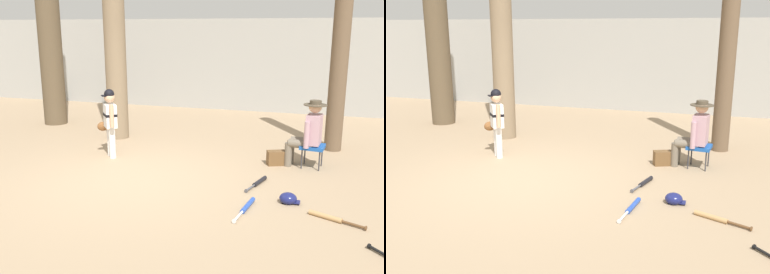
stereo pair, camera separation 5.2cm
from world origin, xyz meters
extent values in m
plane|color=#9E8466|center=(0.00, 0.00, 0.00)|extent=(60.00, 60.00, 0.00)
cube|color=#9E9E99|center=(0.00, 6.73, 1.33)|extent=(18.00, 0.36, 2.66)
cone|color=#7F6B51|center=(-1.50, 2.51, 0.00)|extent=(0.68, 0.68, 0.28)
cylinder|color=brown|center=(3.11, 2.86, 2.10)|extent=(0.34, 0.34, 4.20)
cone|color=brown|center=(3.11, 2.86, 0.00)|extent=(0.47, 0.47, 0.20)
cylinder|color=white|center=(-0.88, 1.02, 0.29)|extent=(0.12, 0.12, 0.58)
cylinder|color=white|center=(-0.99, 1.16, 0.29)|extent=(0.12, 0.12, 0.58)
cube|color=white|center=(-0.93, 1.09, 0.80)|extent=(0.35, 0.36, 0.44)
cube|color=black|center=(-0.93, 1.09, 0.82)|extent=(0.36, 0.37, 0.05)
sphere|color=tan|center=(-0.93, 1.09, 1.15)|extent=(0.20, 0.20, 0.20)
sphere|color=black|center=(-0.93, 1.09, 1.21)|extent=(0.19, 0.19, 0.19)
cube|color=black|center=(-1.00, 1.03, 1.19)|extent=(0.17, 0.17, 0.02)
cylinder|color=tan|center=(-0.80, 0.89, 0.84)|extent=(0.11, 0.11, 0.42)
cylinder|color=tan|center=(-1.10, 1.22, 0.72)|extent=(0.11, 0.11, 0.40)
ellipsoid|color=brown|center=(-1.16, 1.20, 0.56)|extent=(0.25, 0.23, 0.18)
cube|color=#194C9E|center=(2.75, 1.55, 0.38)|extent=(0.45, 0.45, 0.06)
cylinder|color=#333338|center=(2.59, 1.42, 0.19)|extent=(0.02, 0.02, 0.38)
cylinder|color=#333338|center=(2.62, 1.71, 0.19)|extent=(0.02, 0.02, 0.38)
cylinder|color=#333338|center=(2.88, 1.38, 0.19)|extent=(0.02, 0.02, 0.38)
cylinder|color=#333338|center=(2.92, 1.68, 0.19)|extent=(0.02, 0.02, 0.38)
cylinder|color=#6B6051|center=(2.35, 1.50, 0.21)|extent=(0.13, 0.13, 0.43)
cylinder|color=#6B6051|center=(2.37, 1.70, 0.21)|extent=(0.13, 0.13, 0.43)
cylinder|color=#6B6051|center=(2.54, 1.47, 0.43)|extent=(0.42, 0.20, 0.15)
cylinder|color=#6B6051|center=(2.57, 1.67, 0.43)|extent=(0.42, 0.20, 0.15)
cube|color=#B28C99|center=(2.75, 1.55, 0.69)|extent=(0.28, 0.39, 0.52)
cylinder|color=#B28C99|center=(2.65, 1.34, 0.63)|extent=(0.10, 0.10, 0.46)
cylinder|color=#B28C99|center=(2.70, 1.77, 0.63)|extent=(0.10, 0.10, 0.46)
sphere|color=tan|center=(2.75, 1.55, 1.09)|extent=(0.22, 0.22, 0.22)
cylinder|color=#4C4233|center=(2.75, 1.55, 1.12)|extent=(0.40, 0.40, 0.02)
cylinder|color=#4C4233|center=(2.75, 1.55, 1.16)|extent=(0.20, 0.20, 0.09)
cube|color=brown|center=(2.15, 1.51, 0.13)|extent=(0.38, 0.30, 0.26)
cylinder|color=brown|center=(-3.72, 3.37, 3.03)|extent=(0.57, 0.57, 6.07)
cone|color=brown|center=(-3.72, 3.37, 0.00)|extent=(0.96, 0.96, 0.34)
cylinder|color=black|center=(3.59, -1.39, 0.03)|extent=(0.22, 0.23, 0.03)
cylinder|color=black|center=(3.50, -1.29, 0.03)|extent=(0.05, 0.05, 0.06)
cylinder|color=#2347AD|center=(1.99, -0.55, 0.03)|extent=(0.13, 0.49, 0.07)
cylinder|color=silver|center=(1.94, -0.95, 0.03)|extent=(0.08, 0.32, 0.03)
cylinder|color=silver|center=(1.92, -1.11, 0.03)|extent=(0.06, 0.02, 0.06)
cylinder|color=black|center=(2.01, 0.46, 0.03)|extent=(0.18, 0.43, 0.07)
cylinder|color=#4C4C51|center=(1.91, 0.12, 0.03)|extent=(0.11, 0.28, 0.03)
cylinder|color=#4C4C51|center=(1.87, -0.02, 0.03)|extent=(0.06, 0.03, 0.06)
cylinder|color=tan|center=(3.02, -0.61, 0.03)|extent=(0.44, 0.24, 0.07)
cylinder|color=brown|center=(3.36, -0.76, 0.03)|extent=(0.29, 0.15, 0.03)
cylinder|color=brown|center=(3.49, -0.82, 0.03)|extent=(0.04, 0.06, 0.06)
ellipsoid|color=navy|center=(2.51, -0.23, 0.07)|extent=(0.25, 0.22, 0.17)
cube|color=navy|center=(2.62, -0.23, 0.03)|extent=(0.10, 0.12, 0.02)
camera|label=1|loc=(2.91, -6.09, 2.41)|focal=40.61mm
camera|label=2|loc=(2.96, -6.07, 2.41)|focal=40.61mm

